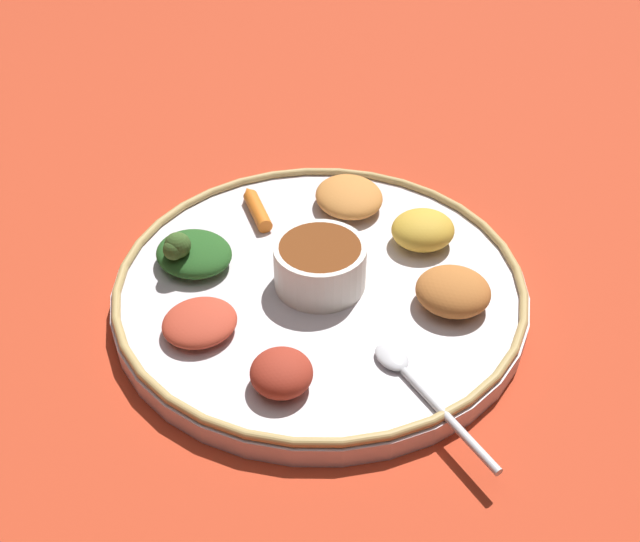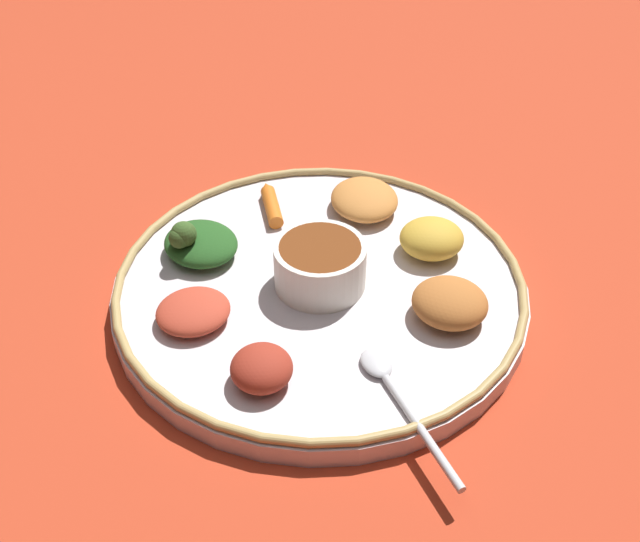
{
  "view_description": "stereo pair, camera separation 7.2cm",
  "coord_description": "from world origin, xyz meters",
  "px_view_note": "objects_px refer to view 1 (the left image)",
  "views": [
    {
      "loc": [
        -0.16,
        -0.53,
        0.5
      ],
      "look_at": [
        0.0,
        0.0,
        0.03
      ],
      "focal_mm": 44.86,
      "sensor_mm": 36.0,
      "label": 1
    },
    {
      "loc": [
        -0.08,
        -0.55,
        0.5
      ],
      "look_at": [
        0.0,
        0.0,
        0.03
      ],
      "focal_mm": 44.86,
      "sensor_mm": 36.0,
      "label": 2
    }
  ],
  "objects_px": {
    "center_bowl": "(320,264)",
    "spoon": "(415,382)",
    "greens_pile": "(191,252)",
    "carrot_near_spoon": "(256,207)"
  },
  "relations": [
    {
      "from": "spoon",
      "to": "greens_pile",
      "type": "relative_size",
      "value": 1.49
    },
    {
      "from": "center_bowl",
      "to": "carrot_near_spoon",
      "type": "xyz_separation_m",
      "value": [
        -0.03,
        0.12,
        -0.02
      ]
    },
    {
      "from": "spoon",
      "to": "greens_pile",
      "type": "distance_m",
      "value": 0.25
    },
    {
      "from": "center_bowl",
      "to": "spoon",
      "type": "relative_size",
      "value": 0.56
    },
    {
      "from": "spoon",
      "to": "carrot_near_spoon",
      "type": "distance_m",
      "value": 0.27
    },
    {
      "from": "greens_pile",
      "to": "carrot_near_spoon",
      "type": "xyz_separation_m",
      "value": [
        0.08,
        0.06,
        -0.01
      ]
    },
    {
      "from": "greens_pile",
      "to": "carrot_near_spoon",
      "type": "height_order",
      "value": "greens_pile"
    },
    {
      "from": "center_bowl",
      "to": "greens_pile",
      "type": "relative_size",
      "value": 0.84
    },
    {
      "from": "center_bowl",
      "to": "spoon",
      "type": "bearing_deg",
      "value": -75.01
    },
    {
      "from": "carrot_near_spoon",
      "to": "greens_pile",
      "type": "bearing_deg",
      "value": -139.87
    }
  ]
}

